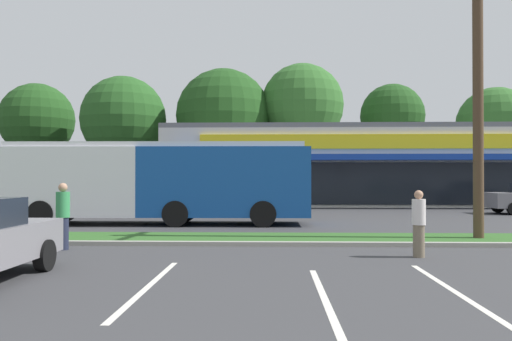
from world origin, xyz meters
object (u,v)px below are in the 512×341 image
Objects in this scene: city_bus at (158,180)px; car_2 at (113,198)px; utility_pole at (473,45)px; pedestrian_near_bench at (419,224)px; pedestrian_by_pole at (63,216)px.

city_bus is 2.71× the size of car_2.
pedestrian_near_bench is (-2.44, -2.97, -5.00)m from utility_pole.
utility_pole is 2.44× the size of car_2.
utility_pole is 12.58m from pedestrian_by_pole.
car_2 is (-14.05, 10.67, -4.99)m from utility_pole.
city_bus is (-10.50, 5.21, -4.04)m from utility_pole.
city_bus is 11.53m from pedestrian_near_bench.
car_2 is 12.94m from pedestrian_by_pole.
car_2 is at bearing 91.38° from pedestrian_near_bench.
city_bus reaches higher than car_2.
city_bus is at bearing 95.55° from pedestrian_near_bench.
utility_pole is at bearing 152.91° from city_bus.
utility_pole is at bearing 11.63° from pedestrian_near_bench.
utility_pole is 6.86× the size of pedestrian_near_bench.
utility_pole is 12.40m from city_bus.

